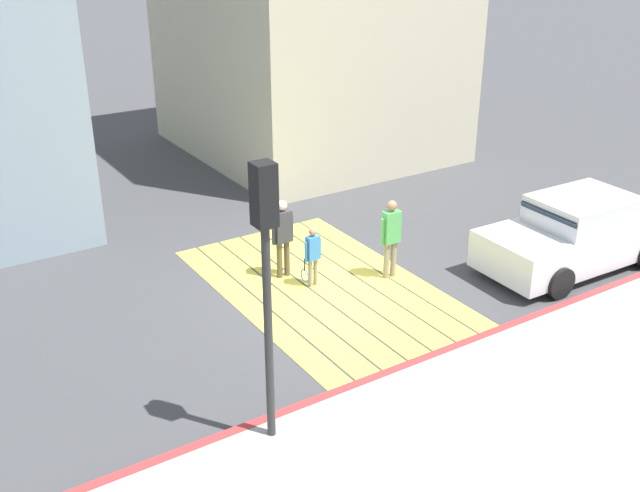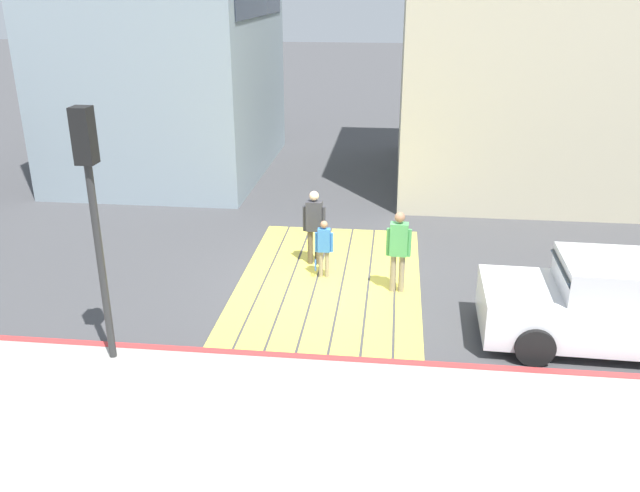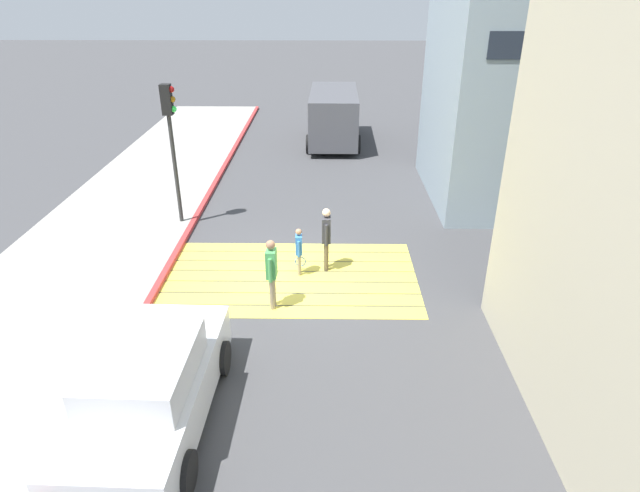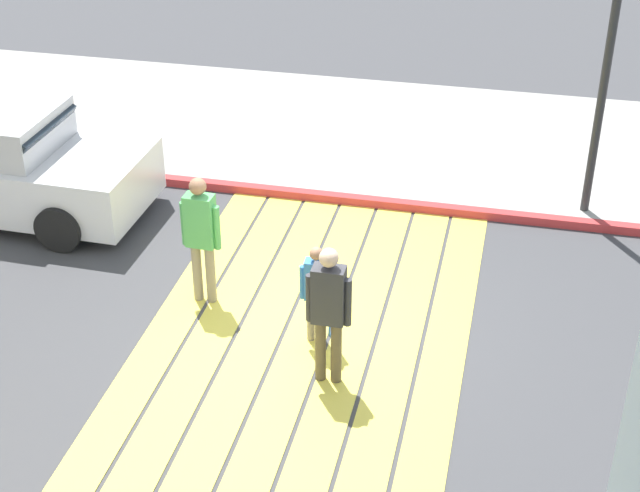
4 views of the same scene
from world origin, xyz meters
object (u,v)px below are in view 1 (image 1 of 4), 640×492
object	(u,v)px
car_parked_near_curb	(575,234)
pedestrian_adult_trailing	(391,233)
pedestrian_child_with_racket	(312,254)
traffic_light_corner	(265,251)
pedestrian_adult_lead	(283,233)

from	to	relation	value
car_parked_near_curb	pedestrian_adult_trailing	size ratio (longest dim) A/B	2.53
pedestrian_adult_trailing	pedestrian_child_with_racket	bearing A→B (deg)	71.21
traffic_light_corner	pedestrian_adult_lead	size ratio (longest dim) A/B	2.48
car_parked_near_curb	pedestrian_adult_trailing	distance (m)	4.03
car_parked_near_curb	pedestrian_adult_lead	distance (m)	6.22
traffic_light_corner	pedestrian_adult_lead	distance (m)	5.67
car_parked_near_curb	pedestrian_adult_lead	xyz separation A→B (m)	(2.90, 5.50, 0.26)
car_parked_near_curb	pedestrian_adult_trailing	bearing A→B (deg)	65.38
car_parked_near_curb	pedestrian_adult_trailing	xyz separation A→B (m)	(1.67, 3.65, 0.26)
car_parked_near_curb	pedestrian_child_with_racket	distance (m)	5.66
car_parked_near_curb	pedestrian_child_with_racket	size ratio (longest dim) A/B	3.39
traffic_light_corner	pedestrian_child_with_racket	bearing A→B (deg)	-39.29
traffic_light_corner	pedestrian_child_with_racket	distance (m)	5.41
pedestrian_adult_lead	pedestrian_child_with_racket	bearing A→B (deg)	-157.62
pedestrian_adult_trailing	car_parked_near_curb	bearing A→B (deg)	-114.62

